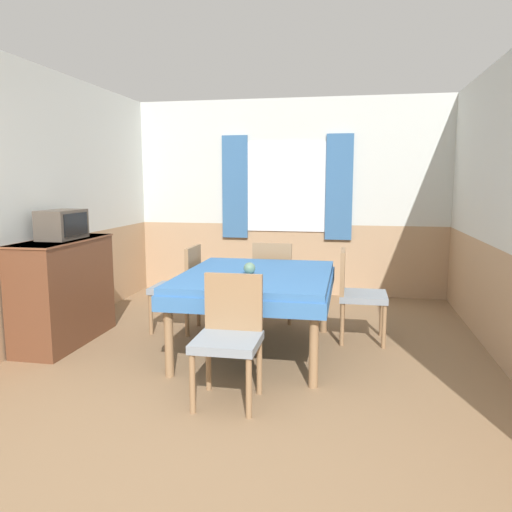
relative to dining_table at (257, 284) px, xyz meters
name	(u,v)px	position (x,y,z in m)	size (l,w,h in m)	color
ground_plane	(185,475)	(-0.01, -1.97, -0.62)	(16.00, 16.00, 0.00)	#846647
wall_back	(289,197)	(-0.01, 2.42, 0.69)	(4.54, 0.10, 2.60)	silver
wall_left	(52,204)	(-2.10, 0.22, 0.68)	(0.05, 4.76, 2.60)	silver
wall_right	(507,208)	(2.08, 0.22, 0.68)	(0.05, 4.76, 2.60)	silver
dining_table	(257,284)	(0.00, 0.00, 0.00)	(1.32, 1.60, 0.72)	#386BA8
chair_head_near	(229,333)	(0.00, -1.02, -0.14)	(0.44, 0.44, 0.88)	#93704C
chair_left_far	(181,284)	(-0.88, 0.49, -0.14)	(0.44, 0.44, 0.88)	#93704C
chair_head_window	(274,277)	(0.00, 1.02, -0.14)	(0.44, 0.44, 0.88)	#93704C
chair_right_far	(356,291)	(0.88, 0.49, -0.14)	(0.44, 0.44, 0.88)	#93704C
sideboard	(64,291)	(-1.84, -0.08, -0.12)	(0.46, 1.16, 0.99)	brown
tv	(62,225)	(-1.85, -0.03, 0.50)	(0.29, 0.48, 0.27)	#51473D
vase	(250,268)	(-0.05, -0.07, 0.15)	(0.10, 0.10, 0.10)	slate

